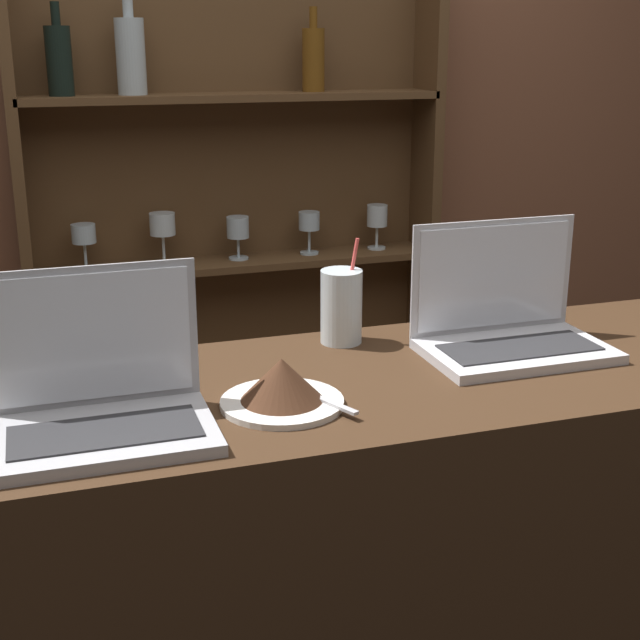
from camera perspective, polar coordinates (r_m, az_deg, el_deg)
back_wall at (r=2.61m, az=-7.69°, el=11.35°), size 7.00×0.06×2.70m
back_shelf at (r=2.61m, az=-5.55°, el=2.84°), size 1.18×0.18×1.84m
laptop_near at (r=1.31m, az=-13.88°, el=-4.79°), size 0.31×0.21×0.23m
laptop_far at (r=1.65m, az=11.90°, el=-0.12°), size 0.33×0.21×0.23m
cake_plate at (r=1.37m, az=-2.45°, el=-4.19°), size 0.19×0.19×0.08m
water_glass at (r=1.65m, az=1.38°, el=0.87°), size 0.08×0.08×0.20m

